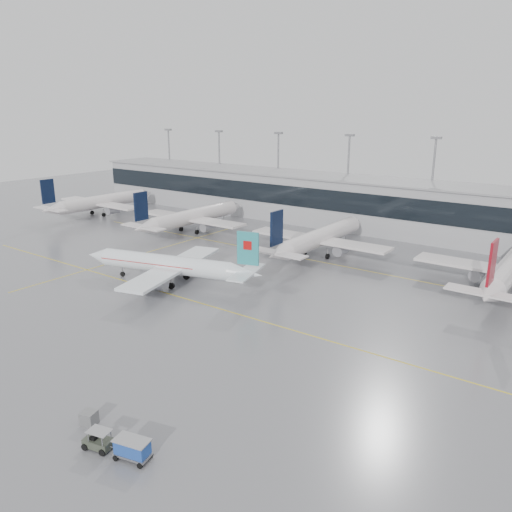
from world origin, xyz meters
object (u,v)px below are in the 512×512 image
Objects in this scene: air_canada_jet at (172,265)px; baggage_cart at (132,448)px; baggage_tug at (98,442)px; gse_unit at (89,418)px.

air_canada_jet reaches higher than baggage_cart.
air_canada_jet is 43.43m from baggage_tug.
gse_unit is at bearing 160.08° from baggage_cart.
air_canada_jet reaches higher than gse_unit.
baggage_cart is 2.47× the size of gse_unit.
gse_unit is (-3.57, 1.64, 0.03)m from baggage_tug.
baggage_cart reaches higher than gse_unit.
air_canada_jet is at bearing 117.44° from baggage_cart.
baggage_cart is at bearing 115.87° from air_canada_jet.
air_canada_jet is at bearing 106.84° from gse_unit.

